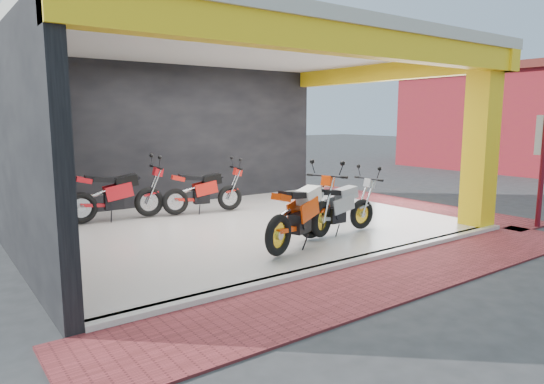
{
  "coord_description": "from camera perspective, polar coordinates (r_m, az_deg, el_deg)",
  "views": [
    {
      "loc": [
        -5.22,
        -6.06,
        2.24
      ],
      "look_at": [
        -0.13,
        0.92,
        0.9
      ],
      "focal_mm": 32.0,
      "sensor_mm": 36.0,
      "label": 1
    }
  ],
  "objects": [
    {
      "name": "left_wall",
      "position": [
        8.16,
        -28.19,
        4.33
      ],
      "size": [
        0.2,
        6.2,
        3.5
      ],
      "primitive_type": "cube",
      "color": "black",
      "rests_on": "ground"
    },
    {
      "name": "moto_row_b",
      "position": [
        11.09,
        -5.0,
        0.77
      ],
      "size": [
        2.05,
        1.08,
        1.19
      ],
      "primitive_type": null,
      "rotation": [
        0.0,
        0.0,
        -0.19
      ],
      "color": "red",
      "rests_on": "showroom_floor"
    },
    {
      "name": "back_wall",
      "position": [
        12.33,
        -11.07,
        6.38
      ],
      "size": [
        8.2,
        0.2,
        3.5
      ],
      "primitive_type": "cube",
      "color": "black",
      "rests_on": "ground"
    },
    {
      "name": "signpost",
      "position": [
        11.12,
        29.25,
        3.14
      ],
      "size": [
        0.15,
        0.33,
        2.48
      ],
      "rotation": [
        0.0,
        0.0,
        0.4
      ],
      "color": "maroon",
      "rests_on": "ground"
    },
    {
      "name": "paver_right",
      "position": [
        13.05,
        14.88,
        -1.29
      ],
      "size": [
        1.4,
        7.0,
        0.03
      ],
      "primitive_type": "cube",
      "color": "maroon",
      "rests_on": "ground"
    },
    {
      "name": "corner_column",
      "position": [
        10.44,
        23.37,
        5.41
      ],
      "size": [
        0.5,
        0.5,
        3.5
      ],
      "primitive_type": "cube",
      "color": "yellow",
      "rests_on": "ground"
    },
    {
      "name": "header_beam_right",
      "position": [
        12.29,
        13.08,
        13.55
      ],
      "size": [
        0.3,
        6.4,
        0.4
      ],
      "primitive_type": "cube",
      "color": "yellow",
      "rests_on": "corner_column"
    },
    {
      "name": "showroom_ceiling",
      "position": [
        9.7,
        -3.26,
        16.86
      ],
      "size": [
        8.4,
        6.4,
        0.2
      ],
      "primitive_type": "cube",
      "color": "beige",
      "rests_on": "corner_column"
    },
    {
      "name": "moto_row_a",
      "position": [
        9.35,
        10.54,
        -0.88
      ],
      "size": [
        1.93,
        0.72,
        1.18
      ],
      "primitive_type": null,
      "rotation": [
        0.0,
        0.0,
        -0.0
      ],
      "color": "#A3A6AB",
      "rests_on": "showroom_floor"
    },
    {
      "name": "paver_front",
      "position": [
        7.1,
        14.14,
        -9.73
      ],
      "size": [
        9.0,
        1.4,
        0.03
      ],
      "primitive_type": "cube",
      "color": "maroon",
      "rests_on": "ground"
    },
    {
      "name": "showroom_floor",
      "position": [
        9.85,
        -3.08,
        -4.04
      ],
      "size": [
        8.0,
        6.0,
        0.1
      ],
      "primitive_type": "cube",
      "color": "white",
      "rests_on": "ground"
    },
    {
      "name": "floor_kerb",
      "position": [
        7.58,
        9.58,
        -8.1
      ],
      "size": [
        8.0,
        0.2,
        0.1
      ],
      "primitive_type": "cube",
      "color": "white",
      "rests_on": "ground"
    },
    {
      "name": "ground",
      "position": [
        8.31,
        4.51,
        -6.85
      ],
      "size": [
        80.0,
        80.0,
        0.0
      ],
      "primitive_type": "plane",
      "color": "#2D2D30",
      "rests_on": "ground"
    },
    {
      "name": "moto_row_d",
      "position": [
        10.66,
        -14.32,
        0.5
      ],
      "size": [
        2.18,
        0.98,
        1.3
      ],
      "primitive_type": null,
      "rotation": [
        0.0,
        0.0,
        -0.09
      ],
      "color": "red",
      "rests_on": "showroom_floor"
    },
    {
      "name": "moto_hero",
      "position": [
        8.58,
        5.87,
        -1.14
      ],
      "size": [
        2.32,
        1.51,
        1.33
      ],
      "primitive_type": null,
      "rotation": [
        0.0,
        0.0,
        0.35
      ],
      "color": "#E93C09",
      "rests_on": "showroom_floor"
    },
    {
      "name": "header_beam_front",
      "position": [
        7.35,
        10.14,
        16.97
      ],
      "size": [
        8.4,
        0.3,
        0.4
      ],
      "primitive_type": "cube",
      "color": "yellow",
      "rests_on": "corner_column"
    }
  ]
}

